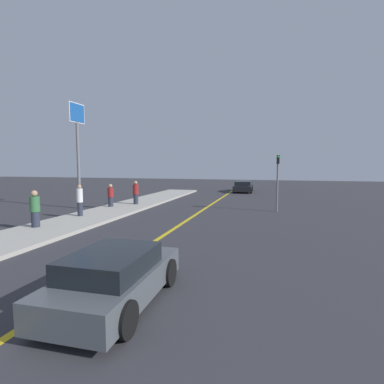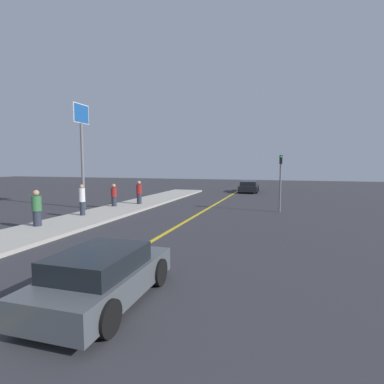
{
  "view_description": "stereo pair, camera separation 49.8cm",
  "coord_description": "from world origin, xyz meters",
  "px_view_note": "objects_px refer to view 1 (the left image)",
  "views": [
    {
      "loc": [
        4.51,
        0.49,
        3.07
      ],
      "look_at": [
        0.56,
        15.01,
        1.67
      ],
      "focal_mm": 28.0,
      "sensor_mm": 36.0,
      "label": 1
    },
    {
      "loc": [
        4.99,
        0.62,
        3.07
      ],
      "look_at": [
        0.56,
        15.01,
        1.67
      ],
      "focal_mm": 28.0,
      "sensor_mm": 36.0,
      "label": 2
    }
  ],
  "objects_px": {
    "traffic_light": "(278,177)",
    "pedestrian_near_curb": "(35,209)",
    "car_near_right_lane": "(115,277)",
    "pedestrian_by_sign": "(136,193)",
    "car_ahead_center": "(243,187)",
    "roadside_sign": "(77,133)",
    "pedestrian_mid_group": "(80,200)",
    "pedestrian_far_standing": "(111,195)"
  },
  "relations": [
    {
      "from": "traffic_light",
      "to": "pedestrian_near_curb",
      "type": "bearing_deg",
      "value": -141.72
    },
    {
      "from": "car_near_right_lane",
      "to": "pedestrian_by_sign",
      "type": "xyz_separation_m",
      "value": [
        -6.38,
        14.21,
        0.4
      ]
    },
    {
      "from": "car_ahead_center",
      "to": "car_near_right_lane",
      "type": "bearing_deg",
      "value": -91.98
    },
    {
      "from": "pedestrian_near_curb",
      "to": "traffic_light",
      "type": "relative_size",
      "value": 0.47
    },
    {
      "from": "pedestrian_near_curb",
      "to": "car_ahead_center",
      "type": "bearing_deg",
      "value": 71.42
    },
    {
      "from": "pedestrian_by_sign",
      "to": "roadside_sign",
      "type": "bearing_deg",
      "value": -148.12
    },
    {
      "from": "pedestrian_near_curb",
      "to": "traffic_light",
      "type": "distance_m",
      "value": 13.92
    },
    {
      "from": "pedestrian_near_curb",
      "to": "traffic_light",
      "type": "height_order",
      "value": "traffic_light"
    },
    {
      "from": "pedestrian_mid_group",
      "to": "pedestrian_far_standing",
      "type": "relative_size",
      "value": 1.13
    },
    {
      "from": "pedestrian_far_standing",
      "to": "roadside_sign",
      "type": "distance_m",
      "value": 4.8
    },
    {
      "from": "car_near_right_lane",
      "to": "pedestrian_mid_group",
      "type": "bearing_deg",
      "value": 128.41
    },
    {
      "from": "roadside_sign",
      "to": "car_ahead_center",
      "type": "bearing_deg",
      "value": 57.87
    },
    {
      "from": "pedestrian_near_curb",
      "to": "pedestrian_by_sign",
      "type": "xyz_separation_m",
      "value": [
        0.94,
        8.58,
        -0.0
      ]
    },
    {
      "from": "pedestrian_near_curb",
      "to": "pedestrian_far_standing",
      "type": "xyz_separation_m",
      "value": [
        -0.16,
        6.94,
        -0.08
      ]
    },
    {
      "from": "pedestrian_near_curb",
      "to": "car_near_right_lane",
      "type": "bearing_deg",
      "value": -37.55
    },
    {
      "from": "pedestrian_far_standing",
      "to": "roadside_sign",
      "type": "bearing_deg",
      "value": -169.65
    },
    {
      "from": "pedestrian_near_curb",
      "to": "pedestrian_mid_group",
      "type": "height_order",
      "value": "pedestrian_mid_group"
    },
    {
      "from": "pedestrian_mid_group",
      "to": "pedestrian_by_sign",
      "type": "xyz_separation_m",
      "value": [
        0.81,
        5.43,
        -0.05
      ]
    },
    {
      "from": "pedestrian_mid_group",
      "to": "roadside_sign",
      "type": "xyz_separation_m",
      "value": [
        -2.46,
        3.39,
        4.13
      ]
    },
    {
      "from": "pedestrian_mid_group",
      "to": "pedestrian_near_curb",
      "type": "bearing_deg",
      "value": -92.3
    },
    {
      "from": "car_near_right_lane",
      "to": "car_ahead_center",
      "type": "bearing_deg",
      "value": 88.88
    },
    {
      "from": "car_near_right_lane",
      "to": "traffic_light",
      "type": "bearing_deg",
      "value": 75.03
    },
    {
      "from": "traffic_light",
      "to": "roadside_sign",
      "type": "bearing_deg",
      "value": -171.23
    },
    {
      "from": "car_near_right_lane",
      "to": "pedestrian_near_curb",
      "type": "distance_m",
      "value": 9.24
    },
    {
      "from": "car_ahead_center",
      "to": "pedestrian_mid_group",
      "type": "relative_size",
      "value": 2.74
    },
    {
      "from": "pedestrian_by_sign",
      "to": "traffic_light",
      "type": "distance_m",
      "value": 10.02
    },
    {
      "from": "roadside_sign",
      "to": "pedestrian_far_standing",
      "type": "bearing_deg",
      "value": 10.35
    },
    {
      "from": "pedestrian_near_curb",
      "to": "pedestrian_by_sign",
      "type": "distance_m",
      "value": 8.63
    },
    {
      "from": "car_near_right_lane",
      "to": "pedestrian_far_standing",
      "type": "relative_size",
      "value": 2.47
    },
    {
      "from": "car_near_right_lane",
      "to": "roadside_sign",
      "type": "distance_m",
      "value": 16.2
    },
    {
      "from": "pedestrian_near_curb",
      "to": "pedestrian_far_standing",
      "type": "distance_m",
      "value": 6.95
    },
    {
      "from": "car_near_right_lane",
      "to": "pedestrian_far_standing",
      "type": "distance_m",
      "value": 14.63
    },
    {
      "from": "pedestrian_far_standing",
      "to": "pedestrian_by_sign",
      "type": "bearing_deg",
      "value": 56.23
    },
    {
      "from": "pedestrian_mid_group",
      "to": "pedestrian_by_sign",
      "type": "relative_size",
      "value": 1.04
    },
    {
      "from": "pedestrian_near_curb",
      "to": "pedestrian_by_sign",
      "type": "bearing_deg",
      "value": 83.75
    },
    {
      "from": "car_near_right_lane",
      "to": "pedestrian_far_standing",
      "type": "height_order",
      "value": "pedestrian_far_standing"
    },
    {
      "from": "pedestrian_by_sign",
      "to": "car_ahead_center",
      "type": "bearing_deg",
      "value": 64.35
    },
    {
      "from": "pedestrian_mid_group",
      "to": "traffic_light",
      "type": "relative_size",
      "value": 0.49
    },
    {
      "from": "traffic_light",
      "to": "roadside_sign",
      "type": "height_order",
      "value": "roadside_sign"
    },
    {
      "from": "pedestrian_mid_group",
      "to": "traffic_light",
      "type": "distance_m",
      "value": 12.11
    },
    {
      "from": "car_ahead_center",
      "to": "roadside_sign",
      "type": "distance_m",
      "value": 18.9
    },
    {
      "from": "traffic_light",
      "to": "pedestrian_by_sign",
      "type": "bearing_deg",
      "value": -179.98
    }
  ]
}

